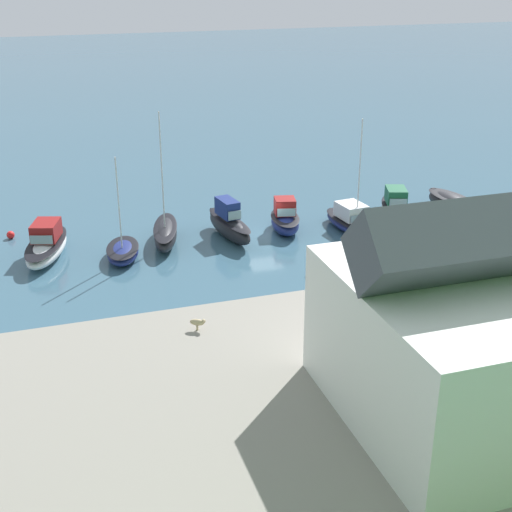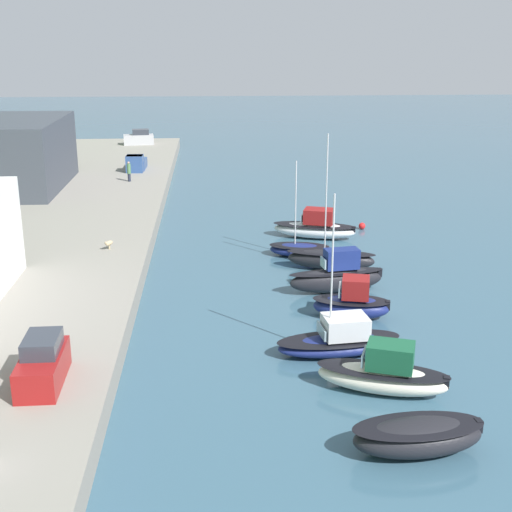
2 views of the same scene
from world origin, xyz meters
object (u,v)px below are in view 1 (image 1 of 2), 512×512
Objects in this scene: moored_boat_3 at (285,219)px; moored_boat_7 at (47,245)px; moored_boat_2 at (353,221)px; moored_boat_0 at (452,203)px; moored_boat_4 at (229,224)px; mooring_buoy_0 at (11,235)px; moored_boat_1 at (395,208)px; dog_on_quay at (198,322)px; moored_boat_5 at (165,233)px; moored_boat_6 at (123,251)px.

moored_boat_3 reaches higher than moored_boat_7.
moored_boat_0 is at bearing -177.99° from moored_boat_2.
moored_boat_4 reaches higher than moored_boat_3.
moored_boat_7 is (22.81, -1.91, 0.15)m from moored_boat_2.
moored_boat_2 is 14.98× the size of mooring_buoy_0.
moored_boat_1 reaches higher than dog_on_quay.
moored_boat_5 is at bearing -14.20° from moored_boat_2.
moored_boat_6 reaches higher than moored_boat_0.
moored_boat_1 is 0.76× the size of moored_boat_2.
mooring_buoy_0 is (25.29, -6.45, -0.47)m from moored_boat_2.
moored_boat_2 reaches higher than mooring_buoy_0.
moored_boat_5 is at bearing -163.22° from moored_boat_7.
moored_boat_4 is 8.40m from moored_boat_6.
moored_boat_1 is 25.64m from dog_on_quay.
mooring_buoy_0 is at bearing 9.68° from moored_boat_1.
moored_boat_7 is at bearing -127.11° from dog_on_quay.
moored_boat_6 is 5.44m from moored_boat_7.
moored_boat_4 is 4.82m from moored_boat_5.
moored_boat_6 is at bearing -142.58° from dog_on_quay.
moored_boat_1 reaches higher than moored_boat_7.
moored_boat_4 is 0.68× the size of moored_boat_5.
moored_boat_3 is at bearing -167.92° from moored_boat_5.
moored_boat_4 is 16.56m from mooring_buoy_0.
moored_boat_1 is at bearing -167.98° from moored_boat_5.
moored_boat_0 is at bearing 170.99° from moored_boat_4.
moored_boat_1 is at bearing -169.01° from moored_boat_3.
moored_boat_3 is (4.99, -1.61, 0.18)m from moored_boat_2.
moored_boat_3 is at bearing 166.59° from mooring_buoy_0.
moored_boat_7 is (5.05, -1.97, 0.37)m from moored_boat_6.
moored_boat_2 is 1.32× the size of moored_boat_4.
moored_boat_5 is 8.49m from moored_boat_7.
moored_boat_3 is 5.98× the size of dog_on_quay.
moored_boat_4 reaches higher than moored_boat_0.
moored_boat_6 reaches higher than moored_boat_3.
moored_boat_6 is at bearing -6.64° from moored_boat_2.
dog_on_quay is (6.26, 15.89, 0.75)m from moored_boat_4.
dog_on_quay is 22.97m from mooring_buoy_0.
moored_boat_2 is at bearing 162.03° from moored_boat_4.
moored_boat_5 is at bearing -138.94° from moored_boat_6.
moored_boat_5 reaches higher than moored_boat_2.
moored_boat_4 is 17.09m from dog_on_quay.
dog_on_quay reaches higher than mooring_buoy_0.
moored_boat_0 is 32.56m from moored_boat_7.
moored_boat_2 is at bearing 165.69° from mooring_buoy_0.
moored_boat_2 reaches higher than moored_boat_3.
moored_boat_0 is 0.86× the size of moored_boat_1.
moored_boat_5 reaches higher than moored_boat_4.
moored_boat_4 is at bearing -164.67° from moored_boat_7.
moored_boat_7 reaches higher than dog_on_quay.
moored_boat_1 is 1.01× the size of moored_boat_4.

